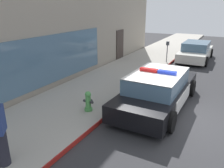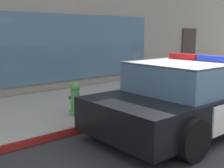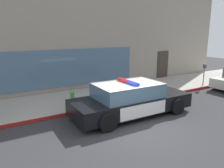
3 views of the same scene
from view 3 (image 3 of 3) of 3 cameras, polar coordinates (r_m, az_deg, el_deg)
ground at (r=7.90m, az=5.82°, el=-12.17°), size 48.00×48.00×0.00m
sidewalk at (r=11.39m, az=-7.19°, el=-3.73°), size 48.00×3.44×0.15m
curb_red_paint at (r=9.90m, az=-3.12°, el=-6.28°), size 28.80×0.04×0.14m
storefront_building at (r=17.43m, az=-19.05°, el=17.75°), size 25.22×10.40×9.91m
police_cruiser at (r=9.13m, az=4.86°, el=-3.99°), size 5.14×2.18×1.49m
fire_hydrant at (r=10.00m, az=-10.36°, el=-3.70°), size 0.34×0.39×0.73m
parking_meter at (r=14.74m, az=23.07°, el=3.21°), size 0.12×0.18×1.34m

